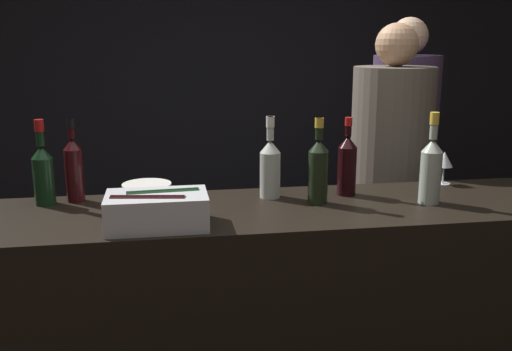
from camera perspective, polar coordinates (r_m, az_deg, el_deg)
wall_back_chalkboard at (r=4.44m, az=-4.97°, el=10.58°), size 6.40×0.06×2.80m
bar_counter at (r=2.35m, az=0.12°, el=-14.96°), size 2.56×0.58×0.99m
ice_bin_with_bottles at (r=1.96m, az=-9.90°, el=-3.28°), size 0.34×0.21×0.12m
bowl_white at (r=2.27m, az=-10.84°, el=-1.65°), size 0.19×0.19×0.07m
wine_glass at (r=2.62m, az=18.31°, el=1.43°), size 0.07×0.07×0.15m
red_wine_bottle_tall at (r=2.35m, az=9.09°, el=1.19°), size 0.08×0.08×0.32m
white_wine_bottle at (r=2.28m, az=1.42°, el=0.96°), size 0.08×0.08×0.33m
red_wine_bottle_burgundy at (r=2.33m, az=-20.52°, el=0.40°), size 0.08×0.08×0.33m
red_wine_bottle_black_foil at (r=2.33m, az=-17.75°, el=0.73°), size 0.07×0.07×0.33m
champagne_bottle at (r=2.20m, az=6.23°, el=0.68°), size 0.08×0.08×0.33m
rose_wine_bottle at (r=2.30m, az=17.10°, el=0.76°), size 0.08×0.08×0.36m
person_in_hoodie at (r=3.47m, az=14.42°, el=2.20°), size 0.39×0.39×1.74m
person_blond_tee at (r=3.00m, az=13.21°, el=-0.04°), size 0.41×0.41×1.70m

